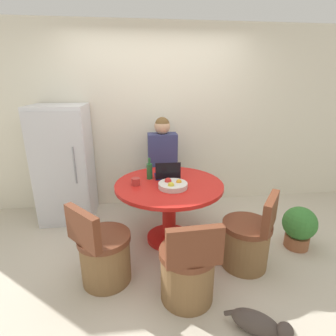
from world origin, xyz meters
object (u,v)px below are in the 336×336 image
at_px(potted_plant, 299,226).
at_px(fruit_bowl, 173,185).
at_px(refrigerator, 65,164).
at_px(laptop, 167,174).
at_px(person_seated, 162,160).
at_px(chair_near_right_corner, 247,241).
at_px(chair_near_left_corner, 104,255).
at_px(bottle, 150,171).
at_px(dining_table, 169,198).
at_px(chair_near_camera, 188,271).
at_px(cat, 259,323).

bearing_deg(potted_plant, fruit_bowl, 172.23).
distance_m(refrigerator, laptop, 1.43).
relative_size(refrigerator, person_seated, 1.13).
distance_m(chair_near_right_corner, potted_plant, 0.75).
relative_size(chair_near_left_corner, laptop, 2.77).
bearing_deg(person_seated, bottle, 71.91).
height_order(dining_table, potted_plant, dining_table).
xyz_separation_m(chair_near_left_corner, bottle, (0.48, 0.79, 0.55)).
distance_m(chair_near_left_corner, person_seated, 1.67).
height_order(refrigerator, bottle, refrigerator).
relative_size(dining_table, chair_near_right_corner, 1.50).
bearing_deg(chair_near_left_corner, chair_near_camera, -154.18).
height_order(chair_near_right_corner, cat, chair_near_right_corner).
bearing_deg(cat, bottle, 150.51).
relative_size(refrigerator, laptop, 5.27).
relative_size(refrigerator, bottle, 6.11).
height_order(refrigerator, cat, refrigerator).
distance_m(person_seated, laptop, 0.66).
bearing_deg(cat, chair_near_left_corner, -175.97).
xyz_separation_m(fruit_bowl, cat, (0.49, -1.19, -0.67)).
relative_size(chair_near_right_corner, person_seated, 0.59).
bearing_deg(chair_near_camera, bottle, -79.79).
bearing_deg(chair_near_left_corner, bottle, -72.84).
relative_size(fruit_bowl, potted_plant, 0.64).
bearing_deg(dining_table, fruit_bowl, -80.13).
distance_m(chair_near_right_corner, person_seated, 1.64).
height_order(chair_near_camera, fruit_bowl, fruit_bowl).
distance_m(laptop, potted_plant, 1.61).
bearing_deg(dining_table, laptop, 89.41).
xyz_separation_m(refrigerator, chair_near_right_corner, (2.05, -1.30, -0.49)).
bearing_deg(chair_near_camera, chair_near_left_corner, -25.82).
relative_size(chair_near_left_corner, potted_plant, 1.64).
distance_m(dining_table, cat, 1.49).
height_order(dining_table, bottle, bottle).
relative_size(dining_table, fruit_bowl, 3.87).
distance_m(chair_near_right_corner, laptop, 1.15).
height_order(fruit_bowl, cat, fruit_bowl).
bearing_deg(laptop, bottle, -0.14).
bearing_deg(fruit_bowl, dining_table, 99.87).
bearing_deg(chair_near_left_corner, cat, -162.02).
xyz_separation_m(chair_near_right_corner, cat, (-0.22, -0.77, -0.19)).
relative_size(fruit_bowl, bottle, 1.25).
height_order(refrigerator, person_seated, refrigerator).
bearing_deg(bottle, refrigerator, 152.82).
relative_size(chair_near_camera, person_seated, 0.59).
distance_m(refrigerator, chair_near_left_corner, 1.57).
distance_m(dining_table, bottle, 0.40).
bearing_deg(refrigerator, fruit_bowl, -33.31).
distance_m(chair_near_camera, bottle, 1.25).
height_order(refrigerator, chair_near_left_corner, refrigerator).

